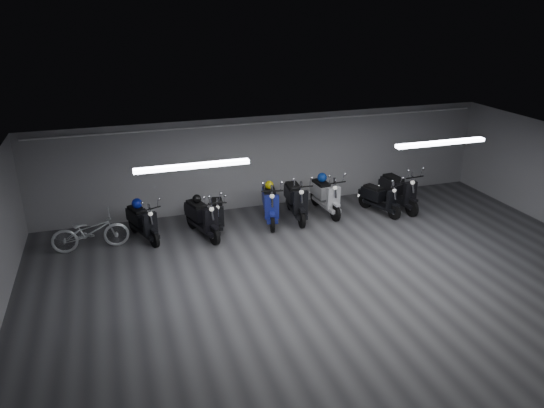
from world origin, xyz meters
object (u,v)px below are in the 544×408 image
object	(u,v)px
scooter_4	(270,198)
bicycle	(90,227)
helmet_1	(322,177)
scooter_0	(142,217)
scooter_1	(202,212)
scooter_3	(217,209)
scooter_7	(380,194)
helmet_0	(137,203)
scooter_8	(400,185)
helmet_3	(197,199)
helmet_2	(269,185)
scooter_6	(326,190)
scooter_5	(296,194)

from	to	relation	value
scooter_4	bicycle	size ratio (longest dim) A/B	1.05
helmet_1	scooter_0	bearing A→B (deg)	-174.76
scooter_0	helmet_1	distance (m)	5.34
bicycle	scooter_4	bearing A→B (deg)	-88.78
scooter_1	scooter_3	xyz separation A→B (m)	(0.48, 0.34, -0.10)
scooter_4	helmet_1	size ratio (longest dim) A/B	6.88
scooter_1	scooter_7	xyz separation A→B (m)	(5.31, -0.05, -0.08)
scooter_3	helmet_0	distance (m)	2.14
scooter_0	helmet_0	xyz separation A→B (m)	(-0.09, 0.23, 0.30)
scooter_0	scooter_4	size ratio (longest dim) A/B	0.90
scooter_0	scooter_3	distance (m)	2.02
scooter_1	scooter_3	world-z (taller)	scooter_1
helmet_1	scooter_3	bearing A→B (deg)	-172.78
scooter_1	scooter_3	bearing A→B (deg)	17.82
scooter_8	helmet_3	xyz separation A→B (m)	(-6.13, 0.13, 0.25)
scooter_3	scooter_4	bearing A→B (deg)	10.65
helmet_2	helmet_3	size ratio (longest dim) A/B	1.02
scooter_7	helmet_2	world-z (taller)	scooter_7
scooter_1	scooter_8	xyz separation A→B (m)	(6.05, 0.12, 0.04)
bicycle	helmet_3	size ratio (longest dim) A/B	7.78
scooter_6	scooter_8	xyz separation A→B (m)	(2.26, -0.36, 0.03)
scooter_5	helmet_2	xyz separation A→B (m)	(-0.73, 0.24, 0.28)
scooter_4	helmet_1	xyz separation A→B (m)	(1.76, 0.41, 0.30)
scooter_7	helmet_1	bearing A→B (deg)	132.25
bicycle	helmet_2	distance (m)	4.97
bicycle	helmet_0	size ratio (longest dim) A/B	6.76
helmet_1	helmet_2	bearing A→B (deg)	-175.16
scooter_4	helmet_0	xyz separation A→B (m)	(-3.64, 0.15, 0.22)
scooter_4	scooter_8	bearing A→B (deg)	9.36
scooter_7	bicycle	bearing A→B (deg)	158.88
scooter_8	helmet_2	size ratio (longest dim) A/B	8.16
helmet_3	scooter_6	bearing A→B (deg)	3.51
scooter_3	scooter_6	size ratio (longest dim) A/B	0.85
helmet_1	helmet_3	distance (m)	3.88
scooter_6	helmet_1	size ratio (longest dim) A/B	6.74
scooter_3	helmet_3	distance (m)	0.69
scooter_1	bicycle	distance (m)	2.85
scooter_1	scooter_6	distance (m)	3.82
scooter_7	helmet_3	xyz separation A→B (m)	(-5.39, 0.30, 0.37)
bicycle	scooter_1	bearing A→B (deg)	-93.71
scooter_1	helmet_2	xyz separation A→B (m)	(2.07, 0.61, 0.32)
scooter_3	scooter_5	distance (m)	2.33
scooter_3	scooter_6	bearing A→B (deg)	13.03
scooter_1	helmet_1	bearing A→B (deg)	-5.93
scooter_7	helmet_0	xyz separation A→B (m)	(-6.93, 0.55, 0.33)
bicycle	helmet_2	xyz separation A→B (m)	(4.92, 0.51, 0.42)
scooter_6	scooter_8	size ratio (longest dim) A/B	0.96
helmet_0	scooter_0	bearing A→B (deg)	-68.57
scooter_7	bicycle	world-z (taller)	scooter_7
scooter_1	helmet_3	xyz separation A→B (m)	(-0.08, 0.25, 0.29)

